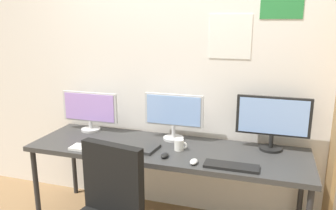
{
  "coord_description": "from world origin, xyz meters",
  "views": [
    {
      "loc": [
        0.79,
        -1.85,
        1.75
      ],
      "look_at": [
        0.0,
        0.65,
        1.09
      ],
      "focal_mm": 35.64,
      "sensor_mm": 36.0,
      "label": 1
    }
  ],
  "objects_px": {
    "monitor_center": "(174,114)",
    "laptop_closed": "(138,147)",
    "monitor_left": "(90,110)",
    "coffee_mug": "(179,145)",
    "keyboard_right": "(231,166)",
    "monitor_right": "(273,120)",
    "keyboard_left": "(92,149)",
    "desk": "(166,153)",
    "mouse_left_side": "(194,162)",
    "mouse_right_side": "(165,155)"
  },
  "relations": [
    {
      "from": "monitor_left",
      "to": "mouse_left_side",
      "type": "xyz_separation_m",
      "value": [
        1.11,
        -0.46,
        -0.19
      ]
    },
    {
      "from": "desk",
      "to": "keyboard_right",
      "type": "bearing_deg",
      "value": -22.33
    },
    {
      "from": "monitor_center",
      "to": "monitor_right",
      "type": "relative_size",
      "value": 0.91
    },
    {
      "from": "monitor_left",
      "to": "monitor_center",
      "type": "height_order",
      "value": "monitor_center"
    },
    {
      "from": "keyboard_left",
      "to": "monitor_center",
      "type": "bearing_deg",
      "value": 38.3
    },
    {
      "from": "desk",
      "to": "monitor_center",
      "type": "relative_size",
      "value": 4.38
    },
    {
      "from": "keyboard_right",
      "to": "laptop_closed",
      "type": "bearing_deg",
      "value": 169.48
    },
    {
      "from": "mouse_right_side",
      "to": "mouse_left_side",
      "type": "bearing_deg",
      "value": -11.55
    },
    {
      "from": "monitor_left",
      "to": "keyboard_right",
      "type": "xyz_separation_m",
      "value": [
        1.38,
        -0.44,
        -0.2
      ]
    },
    {
      "from": "keyboard_right",
      "to": "coffee_mug",
      "type": "distance_m",
      "value": 0.49
    },
    {
      "from": "mouse_left_side",
      "to": "coffee_mug",
      "type": "distance_m",
      "value": 0.29
    },
    {
      "from": "monitor_left",
      "to": "laptop_closed",
      "type": "height_order",
      "value": "monitor_left"
    },
    {
      "from": "keyboard_left",
      "to": "mouse_right_side",
      "type": "height_order",
      "value": "mouse_right_side"
    },
    {
      "from": "laptop_closed",
      "to": "coffee_mug",
      "type": "distance_m",
      "value": 0.34
    },
    {
      "from": "monitor_center",
      "to": "keyboard_right",
      "type": "xyz_separation_m",
      "value": [
        0.56,
        -0.44,
        -0.22
      ]
    },
    {
      "from": "monitor_right",
      "to": "mouse_right_side",
      "type": "bearing_deg",
      "value": -152.07
    },
    {
      "from": "mouse_left_side",
      "to": "mouse_right_side",
      "type": "bearing_deg",
      "value": 168.45
    },
    {
      "from": "monitor_center",
      "to": "mouse_right_side",
      "type": "bearing_deg",
      "value": -82.95
    },
    {
      "from": "monitor_center",
      "to": "mouse_right_side",
      "type": "xyz_separation_m",
      "value": [
        0.05,
        -0.41,
        -0.22
      ]
    },
    {
      "from": "mouse_right_side",
      "to": "keyboard_right",
      "type": "bearing_deg",
      "value": -3.79
    },
    {
      "from": "monitor_center",
      "to": "monitor_right",
      "type": "bearing_deg",
      "value": 0.0
    },
    {
      "from": "monitor_center",
      "to": "coffee_mug",
      "type": "bearing_deg",
      "value": -63.04
    },
    {
      "from": "desk",
      "to": "mouse_left_side",
      "type": "xyz_separation_m",
      "value": [
        0.29,
        -0.25,
        0.07
      ]
    },
    {
      "from": "monitor_right",
      "to": "laptop_closed",
      "type": "xyz_separation_m",
      "value": [
        -1.04,
        -0.3,
        -0.24
      ]
    },
    {
      "from": "desk",
      "to": "monitor_right",
      "type": "distance_m",
      "value": 0.9
    },
    {
      "from": "mouse_left_side",
      "to": "mouse_right_side",
      "type": "xyz_separation_m",
      "value": [
        -0.24,
        0.05,
        0.0
      ]
    },
    {
      "from": "monitor_center",
      "to": "laptop_closed",
      "type": "xyz_separation_m",
      "value": [
        -0.22,
        -0.3,
        -0.22
      ]
    },
    {
      "from": "mouse_right_side",
      "to": "laptop_closed",
      "type": "relative_size",
      "value": 0.3
    },
    {
      "from": "keyboard_left",
      "to": "mouse_left_side",
      "type": "height_order",
      "value": "mouse_left_side"
    },
    {
      "from": "monitor_right",
      "to": "keyboard_left",
      "type": "height_order",
      "value": "monitor_right"
    },
    {
      "from": "mouse_left_side",
      "to": "laptop_closed",
      "type": "height_order",
      "value": "mouse_left_side"
    },
    {
      "from": "monitor_left",
      "to": "coffee_mug",
      "type": "height_order",
      "value": "monitor_left"
    },
    {
      "from": "monitor_right",
      "to": "mouse_left_side",
      "type": "height_order",
      "value": "monitor_right"
    },
    {
      "from": "keyboard_right",
      "to": "mouse_right_side",
      "type": "relative_size",
      "value": 4.04
    },
    {
      "from": "monitor_right",
      "to": "mouse_left_side",
      "type": "distance_m",
      "value": 0.74
    },
    {
      "from": "monitor_center",
      "to": "coffee_mug",
      "type": "relative_size",
      "value": 4.92
    },
    {
      "from": "monitor_center",
      "to": "mouse_left_side",
      "type": "height_order",
      "value": "monitor_center"
    },
    {
      "from": "monitor_left",
      "to": "keyboard_left",
      "type": "xyz_separation_m",
      "value": [
        0.26,
        -0.44,
        -0.2
      ]
    },
    {
      "from": "monitor_right",
      "to": "keyboard_right",
      "type": "relative_size",
      "value": 1.48
    },
    {
      "from": "laptop_closed",
      "to": "coffee_mug",
      "type": "relative_size",
      "value": 3.02
    },
    {
      "from": "monitor_left",
      "to": "monitor_right",
      "type": "distance_m",
      "value": 1.64
    },
    {
      "from": "desk",
      "to": "mouse_right_side",
      "type": "relative_size",
      "value": 23.78
    },
    {
      "from": "mouse_right_side",
      "to": "coffee_mug",
      "type": "distance_m",
      "value": 0.19
    },
    {
      "from": "mouse_right_side",
      "to": "coffee_mug",
      "type": "xyz_separation_m",
      "value": [
        0.07,
        0.18,
        0.03
      ]
    },
    {
      "from": "monitor_left",
      "to": "coffee_mug",
      "type": "bearing_deg",
      "value": -13.85
    },
    {
      "from": "keyboard_left",
      "to": "coffee_mug",
      "type": "height_order",
      "value": "coffee_mug"
    },
    {
      "from": "monitor_right",
      "to": "mouse_right_side",
      "type": "height_order",
      "value": "monitor_right"
    },
    {
      "from": "monitor_left",
      "to": "monitor_center",
      "type": "xyz_separation_m",
      "value": [
        0.82,
        -0.0,
        0.03
      ]
    },
    {
      "from": "mouse_right_side",
      "to": "monitor_left",
      "type": "bearing_deg",
      "value": 154.89
    },
    {
      "from": "monitor_right",
      "to": "coffee_mug",
      "type": "distance_m",
      "value": 0.77
    }
  ]
}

